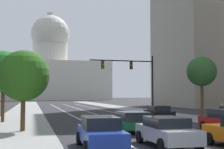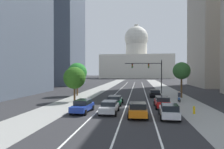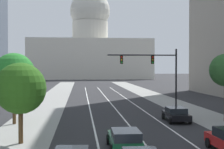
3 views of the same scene
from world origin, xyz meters
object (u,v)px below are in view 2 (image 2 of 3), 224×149
at_px(car_silver, 109,107).
at_px(street_tree_near_left, 75,78).
at_px(fire_hydrant, 194,110).
at_px(capitol_building, 136,60).
at_px(car_black, 155,93).
at_px(car_white, 169,111).
at_px(car_red, 162,102).
at_px(street_tree_mid_left, 77,73).
at_px(car_orange, 138,110).
at_px(street_tree_mid_right, 182,71).
at_px(car_blue, 83,106).
at_px(cyclist, 179,97).
at_px(car_green, 115,100).
at_px(traffic_signal_mast, 150,70).

bearing_deg(car_silver, street_tree_near_left, 39.91).
bearing_deg(fire_hydrant, capitol_building, 93.43).
relative_size(car_black, car_white, 0.90).
relative_size(car_red, street_tree_mid_left, 0.71).
distance_m(car_silver, car_orange, 3.61).
height_order(car_black, car_orange, car_orange).
distance_m(street_tree_mid_left, street_tree_mid_right, 20.26).
xyz_separation_m(car_blue, cyclist, (12.99, 9.87, 0.06)).
height_order(cyclist, street_tree_mid_left, street_tree_mid_left).
bearing_deg(car_red, street_tree_mid_right, -22.72).
bearing_deg(car_black, car_green, 149.71).
height_order(car_silver, street_tree_near_left, street_tree_near_left).
bearing_deg(car_silver, car_white, -103.73).
height_order(capitol_building, car_blue, capitol_building).
distance_m(car_silver, car_green, 5.95).
xyz_separation_m(street_tree_mid_left, street_tree_near_left, (2.01, -7.93, -0.84)).
distance_m(capitol_building, car_red, 131.32).
bearing_deg(street_tree_near_left, car_white, -37.15).
bearing_deg(car_orange, street_tree_mid_right, -26.39).
relative_size(capitol_building, cyclist, 31.68).
height_order(car_orange, cyclist, cyclist).
distance_m(car_blue, fire_hydrant, 12.93).
bearing_deg(cyclist, street_tree_mid_right, -16.98).
bearing_deg(traffic_signal_mast, car_silver, -104.60).
relative_size(car_white, car_orange, 1.13).
bearing_deg(car_blue, car_red, -63.50).
bearing_deg(street_tree_mid_left, capitol_building, 84.91).
bearing_deg(car_orange, street_tree_near_left, 43.63).
xyz_separation_m(car_black, street_tree_mid_left, (-15.44, 0.06, 3.94)).
bearing_deg(car_black, fire_hydrant, -166.76).
distance_m(car_black, car_green, 12.28).
distance_m(car_blue, street_tree_mid_right, 21.85).
height_order(car_green, fire_hydrant, car_green).
bearing_deg(cyclist, car_red, 147.30).
bearing_deg(street_tree_mid_right, car_black, 174.67).
xyz_separation_m(car_orange, street_tree_near_left, (-10.19, 10.08, 3.03)).
height_order(car_red, traffic_signal_mast, traffic_signal_mast).
bearing_deg(street_tree_mid_right, car_white, -105.31).
distance_m(car_red, car_orange, 6.88).
distance_m(cyclist, street_tree_mid_right, 7.37).
xyz_separation_m(traffic_signal_mast, street_tree_mid_right, (5.35, -6.91, -0.23)).
bearing_deg(capitol_building, car_silver, -90.69).
bearing_deg(traffic_signal_mast, street_tree_mid_right, -52.26).
height_order(car_red, street_tree_mid_right, street_tree_mid_right).
bearing_deg(car_green, traffic_signal_mast, -18.88).
height_order(car_black, traffic_signal_mast, traffic_signal_mast).
xyz_separation_m(car_orange, car_green, (-3.25, 7.52, -0.05)).
xyz_separation_m(car_white, cyclist, (3.27, 11.70, 0.07)).
height_order(capitol_building, street_tree_mid_left, capitol_building).
distance_m(traffic_signal_mast, cyclist, 14.05).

